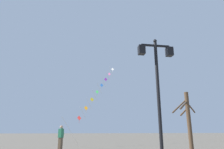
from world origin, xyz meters
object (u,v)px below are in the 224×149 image
Objects in this scene: twin_lantern_lamp_post at (157,75)px; bare_tree at (188,118)px; kite_train at (96,93)px; kite_flyer at (61,137)px.

bare_tree is (4.30, 5.36, -1.51)m from twin_lantern_lamp_post.
kite_train is at bearing 123.61° from bare_tree.
kite_train reaches higher than kite_flyer.
kite_train is 10.84m from bare_tree.
twin_lantern_lamp_post is at bearing -128.71° from bare_tree.
bare_tree is (8.73, -1.84, 1.26)m from kite_flyer.
bare_tree is at bearing -56.39° from kite_train.
bare_tree is (5.74, -8.63, -3.19)m from kite_train.
kite_train is (-1.44, 13.99, 1.68)m from twin_lantern_lamp_post.
twin_lantern_lamp_post is 3.11× the size of kite_flyer.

